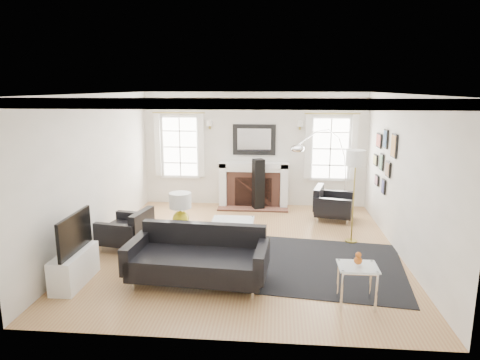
# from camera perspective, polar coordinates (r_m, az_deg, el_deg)

# --- Properties ---
(floor) EXTENTS (6.00, 6.00, 0.00)m
(floor) POSITION_cam_1_polar(r_m,az_deg,el_deg) (8.04, 0.66, -8.95)
(floor) COLOR #9E6842
(floor) RESTS_ON ground
(back_wall) EXTENTS (5.50, 0.04, 2.80)m
(back_wall) POSITION_cam_1_polar(r_m,az_deg,el_deg) (10.59, 1.91, 4.08)
(back_wall) COLOR white
(back_wall) RESTS_ON floor
(front_wall) EXTENTS (5.50, 0.04, 2.80)m
(front_wall) POSITION_cam_1_polar(r_m,az_deg,el_deg) (4.75, -2.07, -6.27)
(front_wall) COLOR white
(front_wall) RESTS_ON floor
(left_wall) EXTENTS (0.04, 6.00, 2.80)m
(left_wall) POSITION_cam_1_polar(r_m,az_deg,el_deg) (8.31, -18.59, 1.16)
(left_wall) COLOR white
(left_wall) RESTS_ON floor
(right_wall) EXTENTS (0.04, 6.00, 2.80)m
(right_wall) POSITION_cam_1_polar(r_m,az_deg,el_deg) (7.93, 20.91, 0.48)
(right_wall) COLOR white
(right_wall) RESTS_ON floor
(ceiling) EXTENTS (5.50, 6.00, 0.02)m
(ceiling) POSITION_cam_1_polar(r_m,az_deg,el_deg) (7.49, 0.71, 11.43)
(ceiling) COLOR white
(ceiling) RESTS_ON back_wall
(crown_molding) EXTENTS (5.50, 6.00, 0.12)m
(crown_molding) POSITION_cam_1_polar(r_m,az_deg,el_deg) (7.49, 0.71, 10.97)
(crown_molding) COLOR white
(crown_molding) RESTS_ON back_wall
(fireplace) EXTENTS (1.70, 0.69, 1.11)m
(fireplace) POSITION_cam_1_polar(r_m,az_deg,el_deg) (10.55, 1.82, -0.70)
(fireplace) COLOR white
(fireplace) RESTS_ON floor
(mantel_mirror) EXTENTS (1.05, 0.07, 0.75)m
(mantel_mirror) POSITION_cam_1_polar(r_m,az_deg,el_deg) (10.52, 1.91, 5.39)
(mantel_mirror) COLOR black
(mantel_mirror) RESTS_ON back_wall
(window_left) EXTENTS (1.24, 0.15, 1.62)m
(window_left) POSITION_cam_1_polar(r_m,az_deg,el_deg) (10.79, -7.99, 4.43)
(window_left) COLOR white
(window_left) RESTS_ON back_wall
(window_right) EXTENTS (1.24, 0.15, 1.62)m
(window_right) POSITION_cam_1_polar(r_m,az_deg,el_deg) (10.60, 11.96, 4.14)
(window_right) COLOR white
(window_right) RESTS_ON back_wall
(gallery_wall) EXTENTS (0.04, 1.73, 1.29)m
(gallery_wall) POSITION_cam_1_polar(r_m,az_deg,el_deg) (9.13, 18.61, 2.96)
(gallery_wall) COLOR black
(gallery_wall) RESTS_ON right_wall
(tv_unit) EXTENTS (0.35, 1.00, 1.09)m
(tv_unit) POSITION_cam_1_polar(r_m,az_deg,el_deg) (7.00, -21.20, -10.25)
(tv_unit) COLOR white
(tv_unit) RESTS_ON floor
(area_rug) EXTENTS (3.20, 2.78, 0.01)m
(area_rug) POSITION_cam_1_polar(r_m,az_deg,el_deg) (7.38, 9.69, -11.07)
(area_rug) COLOR black
(area_rug) RESTS_ON floor
(sofa) EXTENTS (2.15, 1.10, 0.68)m
(sofa) POSITION_cam_1_polar(r_m,az_deg,el_deg) (6.62, -5.50, -10.36)
(sofa) COLOR black
(sofa) RESTS_ON floor
(armchair_left) EXTENTS (0.93, 1.00, 0.59)m
(armchair_left) POSITION_cam_1_polar(r_m,az_deg,el_deg) (8.18, -14.67, -6.51)
(armchair_left) COLOR black
(armchair_left) RESTS_ON floor
(armchair_right) EXTENTS (0.98, 1.06, 0.61)m
(armchair_right) POSITION_cam_1_polar(r_m,az_deg,el_deg) (9.77, 12.08, -3.25)
(armchair_right) COLOR black
(armchair_right) RESTS_ON floor
(coffee_table) EXTENTS (0.82, 0.82, 0.36)m
(coffee_table) POSITION_cam_1_polar(r_m,az_deg,el_deg) (8.32, -1.02, -5.77)
(coffee_table) COLOR silver
(coffee_table) RESTS_ON floor
(side_table_left) EXTENTS (0.46, 0.46, 0.51)m
(side_table_left) POSITION_cam_1_polar(r_m,az_deg,el_deg) (7.67, -7.85, -6.91)
(side_table_left) COLOR silver
(side_table_left) RESTS_ON floor
(nesting_table) EXTENTS (0.52, 0.44, 0.58)m
(nesting_table) POSITION_cam_1_polar(r_m,az_deg,el_deg) (6.08, 15.36, -12.00)
(nesting_table) COLOR silver
(nesting_table) RESTS_ON floor
(gourd_lamp) EXTENTS (0.38, 0.38, 0.61)m
(gourd_lamp) POSITION_cam_1_polar(r_m,az_deg,el_deg) (7.53, -7.95, -3.63)
(gourd_lamp) COLOR yellow
(gourd_lamp) RESTS_ON side_table_left
(orange_vase) EXTENTS (0.11, 0.11, 0.18)m
(orange_vase) POSITION_cam_1_polar(r_m,az_deg,el_deg) (6.00, 15.48, -10.11)
(orange_vase) COLOR #C45C19
(orange_vase) RESTS_ON nesting_table
(arc_floor_lamp) EXTENTS (1.46, 1.35, 2.06)m
(arc_floor_lamp) POSITION_cam_1_polar(r_m,az_deg,el_deg) (9.83, 10.97, 1.53)
(arc_floor_lamp) COLOR white
(arc_floor_lamp) RESTS_ON floor
(stick_floor_lamp) EXTENTS (0.36, 0.36, 1.78)m
(stick_floor_lamp) POSITION_cam_1_polar(r_m,az_deg,el_deg) (8.17, 15.16, 2.22)
(stick_floor_lamp) COLOR #A9953B
(stick_floor_lamp) RESTS_ON floor
(speaker_tower) EXTENTS (0.32, 0.32, 1.24)m
(speaker_tower) POSITION_cam_1_polar(r_m,az_deg,el_deg) (10.28, 2.45, -0.61)
(speaker_tower) COLOR black
(speaker_tower) RESTS_ON floor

